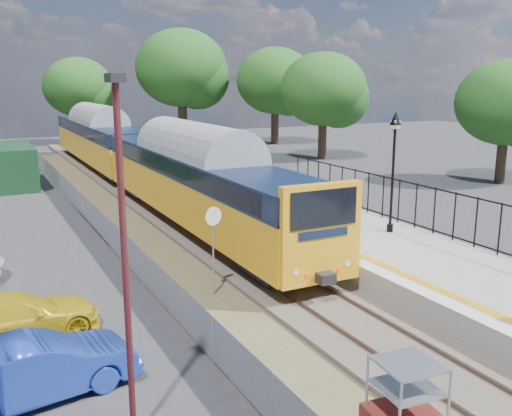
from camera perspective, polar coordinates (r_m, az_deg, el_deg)
ground at (r=15.43m, az=12.19°, el=-13.14°), size 120.00×120.00×0.00m
track_bed at (r=22.98m, az=-4.08°, el=-3.89°), size 5.90×80.00×0.29m
platform at (r=23.65m, az=8.01°, el=-2.59°), size 5.00×70.00×0.90m
platform_edge at (r=22.45m, az=3.72°, el=-2.12°), size 0.90×70.00×0.01m
victorian_lamp_north at (r=22.04m, az=13.67°, el=6.25°), size 0.44×0.44×4.60m
palisade_fence at (r=20.73m, az=22.70°, el=-1.71°), size 0.12×26.00×2.00m
wire_fence at (r=23.92m, az=-14.56°, el=-2.34°), size 0.06×52.00×1.20m
tree_line at (r=53.65m, az=-16.17°, el=12.23°), size 56.80×43.80×11.88m
train at (r=35.26m, az=-12.06°, el=5.45°), size 2.82×40.83×3.51m
brick_plinth at (r=11.01m, az=14.73°, el=-19.21°), size 1.29×1.29×1.90m
speed_sign at (r=17.54m, az=-4.29°, el=-2.79°), size 0.57×0.16×2.88m
carpark_lamp at (r=10.20m, az=-13.07°, el=-3.48°), size 0.25×0.50×6.76m
car_blue at (r=13.35m, az=-20.99°, el=-14.75°), size 4.36×2.14×1.38m
car_yellow at (r=16.30m, az=-22.92°, el=-10.06°), size 4.46×2.25×1.24m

